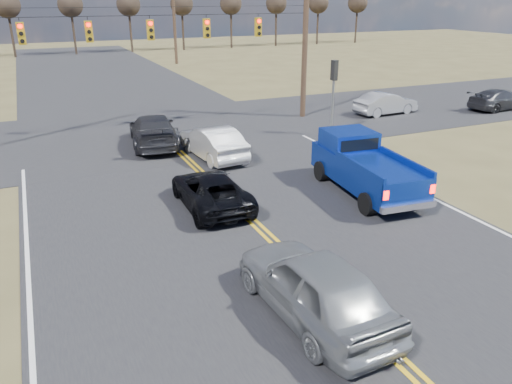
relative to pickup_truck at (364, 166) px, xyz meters
name	(u,v)px	position (x,y,z in m)	size (l,w,h in m)	color
ground	(342,307)	(-4.90, -6.07, -1.00)	(160.00, 160.00, 0.00)	brown
road_main	(206,177)	(-4.90, 3.93, -1.00)	(14.00, 120.00, 0.02)	#28282B
road_cross	(158,132)	(-4.90, 11.93, -1.00)	(120.00, 12.00, 0.02)	#28282B
signal_gantry	(162,35)	(-4.40, 11.71, 4.06)	(19.60, 4.83, 10.00)	#473323
utility_poles	(155,33)	(-4.90, 10.93, 4.23)	(19.60, 58.32, 10.00)	#473323
treeline	(118,16)	(-4.90, 20.89, 4.70)	(87.00, 117.80, 7.40)	#33261C
pickup_truck	(364,166)	(0.00, 0.00, 0.00)	(2.63, 5.67, 2.06)	black
silver_suv	(315,285)	(-5.70, -6.10, -0.19)	(1.93, 4.79, 1.63)	gray
black_suv	(211,190)	(-5.70, 0.96, -0.39)	(2.02, 4.38, 1.22)	black
white_car_queue	(213,142)	(-3.73, 6.28, -0.27)	(1.55, 4.45, 1.47)	silver
dgrey_car_queue	(153,130)	(-5.70, 9.43, -0.24)	(2.13, 5.25, 1.52)	#2B2B2F
cross_car_east_near	(386,103)	(9.14, 10.39, -0.32)	(4.14, 1.44, 1.37)	#999BA0
cross_car_east_far	(499,100)	(16.70, 8.47, -0.35)	(4.49, 1.83, 1.30)	#2E2E32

